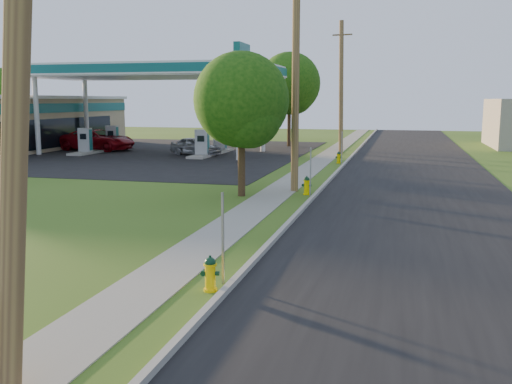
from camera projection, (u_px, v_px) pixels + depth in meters
ground_plane at (119, 371)px, 8.31m from camera, size 140.00×140.00×0.00m
road at (421, 234)px, 16.76m from camera, size 8.00×120.00×0.02m
curb at (288, 225)px, 17.73m from camera, size 0.15×120.00×0.15m
sidewalk at (234, 224)px, 18.17m from camera, size 1.50×120.00×0.03m
forecourt at (130, 152)px, 42.84m from camera, size 26.00×28.00×0.02m
utility_pole_near at (17, 24)px, 6.73m from camera, size 1.40×0.32×9.48m
utility_pole_mid at (296, 75)px, 23.91m from camera, size 1.40×0.32×9.80m
utility_pole_far at (341, 87)px, 41.14m from camera, size 1.40×0.32×9.50m
sign_post_near at (223, 239)px, 12.10m from camera, size 0.05×0.04×2.00m
sign_post_mid at (310, 172)px, 23.38m from camera, size 0.05×0.04×2.00m
sign_post_far at (342, 148)px, 35.04m from camera, size 0.05×0.04×2.00m
gas_canopy at (152, 72)px, 41.40m from camera, size 18.18×9.18×6.40m
fuel_pump_nw at (85, 144)px, 41.43m from camera, size 1.20×3.20×1.90m
fuel_pump_ne at (202, 147)px, 39.21m from camera, size 1.20×3.20×1.90m
fuel_pump_sw at (112, 141)px, 45.25m from camera, size 1.20×3.20×1.90m
fuel_pump_se at (220, 143)px, 43.03m from camera, size 1.20×3.20×1.90m
convenience_store at (3, 123)px, 45.21m from camera, size 10.40×22.40×4.25m
price_pylon at (242, 71)px, 30.06m from camera, size 0.34×2.04×6.85m
tree_verge at (243, 104)px, 22.80m from camera, size 3.86×3.86×5.85m
tree_lot at (290, 86)px, 47.55m from camera, size 5.20×5.20×7.88m
hydrant_near at (210, 274)px, 11.74m from camera, size 0.39×0.35×0.76m
hydrant_mid at (307, 185)px, 23.74m from camera, size 0.41×0.36×0.79m
hydrant_far at (339, 157)px, 35.46m from camera, size 0.39×0.35×0.77m
car_red at (98, 140)px, 44.50m from camera, size 6.22×3.40×1.65m
car_silver at (196, 146)px, 40.50m from camera, size 4.18×2.80×1.32m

